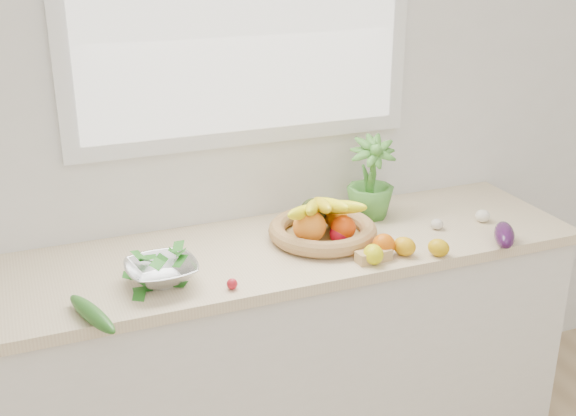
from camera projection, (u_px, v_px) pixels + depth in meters
name	position (u px, v px, depth m)	size (l,w,h in m)	color
back_wall	(243.00, 104.00, 2.63)	(4.50, 0.02, 2.70)	white
counter_cabinet	(274.00, 361.00, 2.71)	(2.20, 0.58, 0.86)	silver
countertop	(273.00, 253.00, 2.55)	(2.24, 0.62, 0.04)	beige
orange_loose	(384.00, 245.00, 2.47)	(0.08, 0.08, 0.08)	#D75A06
lemon_a	(404.00, 246.00, 2.47)	(0.07, 0.08, 0.07)	orange
lemon_b	(373.00, 254.00, 2.41)	(0.07, 0.08, 0.07)	#D7D50B
lemon_c	(439.00, 248.00, 2.47)	(0.06, 0.08, 0.06)	#CF9D0B
apple	(340.00, 234.00, 2.56)	(0.07, 0.07, 0.07)	red
ginger	(374.00, 256.00, 2.43)	(0.12, 0.05, 0.04)	tan
garlic_a	(347.00, 230.00, 2.63)	(0.05, 0.05, 0.04)	silver
garlic_b	(483.00, 216.00, 2.75)	(0.06, 0.06, 0.05)	white
garlic_c	(437.00, 224.00, 2.68)	(0.05, 0.05, 0.04)	beige
eggplant	(504.00, 235.00, 2.55)	(0.07, 0.18, 0.07)	#320F39
cucumber	(92.00, 314.00, 2.06)	(0.05, 0.27, 0.05)	#285C1B
radish	(232.00, 284.00, 2.25)	(0.03, 0.03, 0.03)	#B41621
potted_herb	(371.00, 179.00, 2.75)	(0.18, 0.18, 0.33)	#468B32
fruit_basket	(322.00, 225.00, 2.59)	(0.47, 0.47, 0.19)	#AA8B4B
colander_with_spinach	(161.00, 267.00, 2.26)	(0.23, 0.23, 0.12)	silver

